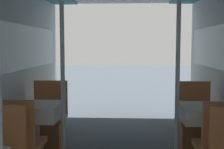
{
  "coord_description": "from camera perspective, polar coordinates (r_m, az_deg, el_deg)",
  "views": [
    {
      "loc": [
        0.08,
        -1.02,
        1.37
      ],
      "look_at": [
        -0.08,
        2.39,
        1.05
      ],
      "focal_mm": 50.0,
      "sensor_mm": 36.0,
      "label": 1
    }
  ],
  "objects": [
    {
      "name": "chair_left_far_1",
      "position": [
        4.24,
        -11.63,
        -9.64
      ],
      "size": [
        0.45,
        0.45,
        0.89
      ],
      "rotation": [
        0.0,
        0.0,
        3.14
      ],
      "color": "#9C5B31",
      "rests_on": "ground_plane"
    },
    {
      "name": "dining_table_left_1",
      "position": [
        3.64,
        -13.97,
        -7.26
      ],
      "size": [
        0.56,
        0.56,
        0.71
      ],
      "color": "#4C4C51",
      "rests_on": "ground_plane"
    },
    {
      "name": "support_pole_left_1",
      "position": [
        3.48,
        -9.01,
        0.26
      ],
      "size": [
        0.05,
        0.05,
        2.12
      ],
      "color": "silver",
      "rests_on": "ground_plane"
    },
    {
      "name": "chair_right_far_1",
      "position": [
        4.2,
        14.91,
        -9.85
      ],
      "size": [
        0.45,
        0.45,
        0.89
      ],
      "rotation": [
        0.0,
        0.0,
        3.14
      ],
      "color": "#9C5B31",
      "rests_on": "ground_plane"
    },
    {
      "name": "dining_table_right_1",
      "position": [
        3.59,
        16.94,
        -7.49
      ],
      "size": [
        0.56,
        0.56,
        0.71
      ],
      "color": "#4C4C51",
      "rests_on": "ground_plane"
    },
    {
      "name": "support_pole_right_1",
      "position": [
        3.45,
        11.91,
        0.17
      ],
      "size": [
        0.05,
        0.05,
        2.12
      ],
      "color": "silver",
      "rests_on": "ground_plane"
    }
  ]
}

